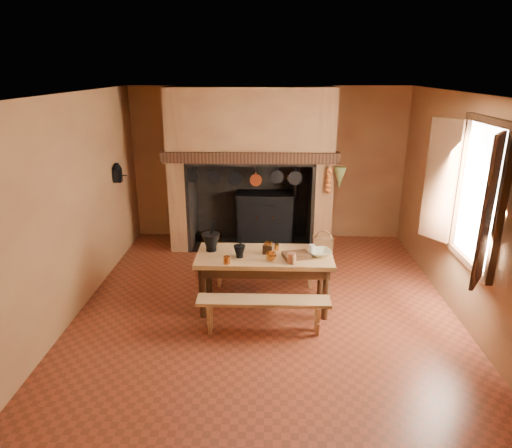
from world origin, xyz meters
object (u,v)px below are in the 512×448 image
at_px(iron_range, 265,217).
at_px(coffee_grinder, 269,248).
at_px(mixing_bowl, 320,253).
at_px(bench_front, 263,308).
at_px(wicker_basket, 323,242).
at_px(work_table, 264,263).

bearing_deg(iron_range, coffee_grinder, -88.46).
xyz_separation_m(coffee_grinder, mixing_bowl, (0.67, -0.05, -0.04)).
bearing_deg(bench_front, coffee_grinder, 85.47).
distance_m(bench_front, mixing_bowl, 1.07).
bearing_deg(mixing_bowl, coffee_grinder, 175.95).
xyz_separation_m(iron_range, coffee_grinder, (0.07, -2.45, 0.36)).
bearing_deg(wicker_basket, bench_front, -131.01).
bearing_deg(bench_front, work_table, 90.00).
height_order(work_table, mixing_bowl, mixing_bowl).
relative_size(iron_range, coffee_grinder, 8.07).
distance_m(work_table, wicker_basket, 0.85).
bearing_deg(bench_front, iron_range, 90.22).
bearing_deg(mixing_bowl, bench_front, -138.86).
relative_size(iron_range, bench_front, 0.99).
relative_size(iron_range, mixing_bowl, 5.46).
xyz_separation_m(iron_range, mixing_bowl, (0.74, -2.50, 0.32)).
bearing_deg(mixing_bowl, iron_range, 106.41).
relative_size(mixing_bowl, wicker_basket, 1.10).
xyz_separation_m(coffee_grinder, wicker_basket, (0.73, 0.21, 0.01)).
xyz_separation_m(work_table, wicker_basket, (0.79, 0.25, 0.20)).
xyz_separation_m(bench_front, mixing_bowl, (0.72, 0.63, 0.47)).
bearing_deg(iron_range, wicker_basket, -70.33).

